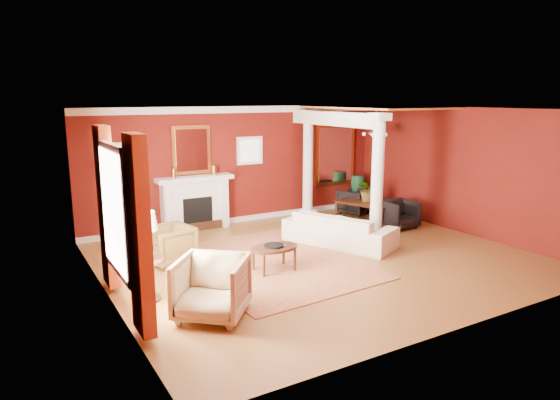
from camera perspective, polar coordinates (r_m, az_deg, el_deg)
ground at (r=9.96m, az=4.45°, el=-6.64°), size 8.00×8.00×0.00m
room_shell at (r=9.52m, az=4.64°, el=4.97°), size 8.04×7.04×2.92m
fireplace at (r=12.07m, az=-9.66°, el=-0.33°), size 1.85×0.42×1.29m
overmantel_mirror at (r=12.00m, az=-10.10°, el=5.66°), size 0.95×0.07×1.15m
flank_window_left at (r=11.58m, az=-17.33°, el=4.60°), size 0.70×0.07×0.70m
flank_window_right at (r=12.63m, az=-3.47°, el=5.66°), size 0.70×0.07×0.70m
left_window at (r=7.51m, az=-17.82°, el=-2.01°), size 0.21×2.55×2.60m
column_front at (r=10.87m, az=11.07°, el=2.49°), size 0.36×0.36×2.80m
column_back at (r=13.00m, az=3.21°, el=4.18°), size 0.36×0.36×2.80m
header_beam at (r=12.00m, az=6.21°, el=9.22°), size 0.30×3.20×0.32m
amber_ceiling at (r=12.59m, az=10.94°, el=10.34°), size 2.30×3.40×0.04m
dining_mirror at (r=14.04m, az=6.31°, el=5.20°), size 1.30×0.07×1.70m
chandelier at (r=12.69m, az=10.85°, el=7.54°), size 0.60×0.62×0.75m
crown_trim at (r=12.45m, az=-4.56°, el=10.27°), size 8.00×0.08×0.16m
base_trim at (r=12.82m, az=-4.36°, el=-2.16°), size 8.00×0.08×0.12m
rug at (r=9.64m, az=-1.27°, el=-7.19°), size 3.22×4.15×0.02m
sofa at (r=10.75m, az=6.79°, el=-2.71°), size 1.62×2.45×0.93m
armchair_leopard at (r=9.71m, az=-12.53°, el=-4.84°), size 0.87×0.91×0.82m
armchair_stripe at (r=7.30m, az=-7.84°, el=-9.59°), size 1.31×1.30×0.98m
coffee_table at (r=9.10m, az=-0.68°, el=-5.61°), size 0.92×0.92×0.47m
coffee_book at (r=9.02m, az=-0.36°, el=-4.77°), size 0.14×0.09×0.21m
side_table at (r=7.95m, az=-15.22°, el=-4.65°), size 0.57×0.57×1.42m
dining_table at (r=12.88m, az=9.85°, el=-0.64°), size 0.95×1.55×0.82m
dining_chair_near at (r=12.40m, az=13.50°, el=-1.43°), size 0.74×0.69×0.76m
dining_chair_far at (r=13.67m, az=8.41°, el=-0.01°), size 0.95×0.93×0.76m
green_urn at (r=14.15m, az=8.82°, el=0.43°), size 0.42×0.42×1.00m
potted_plant at (r=12.83m, az=10.08°, el=2.25°), size 0.60×0.66×0.48m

